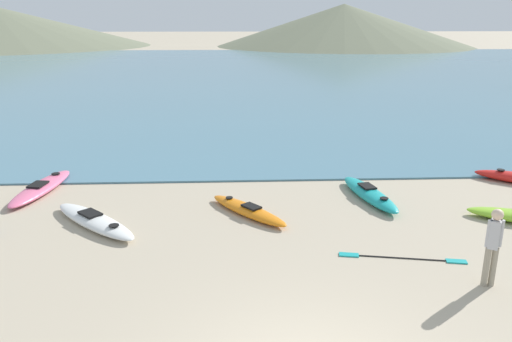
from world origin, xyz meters
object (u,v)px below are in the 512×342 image
at_px(kayak_on_sand_0, 248,210).
at_px(kayak_on_sand_1, 41,188).
at_px(person_near_foreground, 493,243).
at_px(kayak_on_sand_2, 94,221).
at_px(kayak_on_sand_4, 369,194).
at_px(loose_paddle, 402,258).

bearing_deg(kayak_on_sand_0, kayak_on_sand_1, 161.10).
bearing_deg(person_near_foreground, kayak_on_sand_0, 139.55).
xyz_separation_m(kayak_on_sand_1, kayak_on_sand_2, (2.32, -2.73, -0.00)).
bearing_deg(kayak_on_sand_4, kayak_on_sand_0, -163.84).
bearing_deg(loose_paddle, kayak_on_sand_1, 152.94).
distance_m(kayak_on_sand_1, loose_paddle, 10.87).
distance_m(kayak_on_sand_1, kayak_on_sand_4, 10.01).
bearing_deg(kayak_on_sand_0, kayak_on_sand_2, -171.87).
distance_m(kayak_on_sand_4, loose_paddle, 3.85).
bearing_deg(loose_paddle, kayak_on_sand_4, 85.88).
bearing_deg(kayak_on_sand_0, loose_paddle, -39.61).
height_order(kayak_on_sand_1, loose_paddle, kayak_on_sand_1).
bearing_deg(person_near_foreground, kayak_on_sand_4, 101.81).
height_order(kayak_on_sand_0, kayak_on_sand_4, kayak_on_sand_4).
distance_m(person_near_foreground, loose_paddle, 2.03).
relative_size(kayak_on_sand_2, kayak_on_sand_4, 0.91).
distance_m(kayak_on_sand_0, kayak_on_sand_2, 4.04).
height_order(kayak_on_sand_2, loose_paddle, kayak_on_sand_2).
height_order(kayak_on_sand_0, person_near_foreground, person_near_foreground).
xyz_separation_m(kayak_on_sand_2, person_near_foreground, (8.69, -3.43, 0.80)).
bearing_deg(loose_paddle, person_near_foreground, -42.46).
bearing_deg(loose_paddle, kayak_on_sand_2, 163.28).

